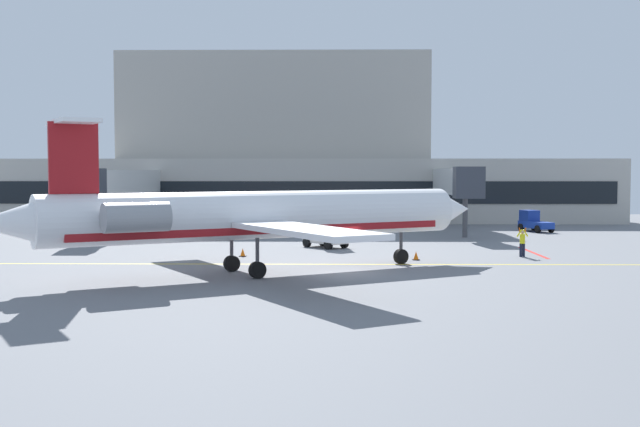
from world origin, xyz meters
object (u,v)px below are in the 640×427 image
regional_jet (256,216)px  pushback_tractor (534,222)px  marshaller (522,242)px  baggage_tug (329,235)px

regional_jet → pushback_tractor: 38.71m
regional_jet → marshaller: 19.10m
regional_jet → pushback_tractor: (23.06, 31.01, -2.29)m
marshaller → regional_jet: bearing=-151.8°
baggage_tug → pushback_tractor: (19.14, 16.22, -0.07)m
pushback_tractor → marshaller: 22.93m
baggage_tug → marshaller: size_ratio=1.83×
baggage_tug → marshaller: baggage_tug is taller
regional_jet → pushback_tractor: size_ratio=6.51×
regional_jet → baggage_tug: (3.92, 14.79, -2.22)m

